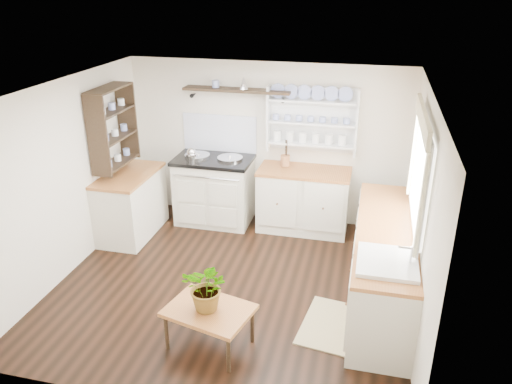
{
  "coord_description": "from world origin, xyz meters",
  "views": [
    {
      "loc": [
        1.45,
        -4.79,
        3.34
      ],
      "look_at": [
        0.24,
        0.25,
        1.1
      ],
      "focal_mm": 35.0,
      "sensor_mm": 36.0,
      "label": 1
    }
  ],
  "objects": [
    {
      "name": "potted_plant",
      "position": [
        0.09,
        -1.08,
        0.68
      ],
      "size": [
        0.51,
        0.47,
        0.49
      ],
      "primitive_type": "imported",
      "rotation": [
        0.0,
        0.0,
        -0.21
      ],
      "color": "#3F7233",
      "rests_on": "center_table"
    },
    {
      "name": "wall_right",
      "position": [
        2.0,
        0.0,
        1.15
      ],
      "size": [
        0.02,
        3.8,
        2.3
      ],
      "primitive_type": "cube",
      "color": "silver",
      "rests_on": "ground"
    },
    {
      "name": "aga_cooker",
      "position": [
        -0.7,
        1.57,
        0.5
      ],
      "size": [
        1.1,
        0.76,
        1.01
      ],
      "color": "beige",
      "rests_on": "floor"
    },
    {
      "name": "high_shelf",
      "position": [
        -0.4,
        1.78,
        1.91
      ],
      "size": [
        1.5,
        0.29,
        0.16
      ],
      "color": "black",
      "rests_on": "wall_back"
    },
    {
      "name": "kettle",
      "position": [
        -0.98,
        1.45,
        1.03
      ],
      "size": [
        0.17,
        0.17,
        0.21
      ],
      "primitive_type": null,
      "color": "silver",
      "rests_on": "aga_cooker"
    },
    {
      "name": "wall_left",
      "position": [
        -2.0,
        0.0,
        1.15
      ],
      "size": [
        0.02,
        3.8,
        2.3
      ],
      "primitive_type": "cube",
      "color": "silver",
      "rests_on": "ground"
    },
    {
      "name": "back_cabinets",
      "position": [
        0.6,
        1.6,
        0.46
      ],
      "size": [
        1.27,
        0.63,
        0.9
      ],
      "color": "beige",
      "rests_on": "floor"
    },
    {
      "name": "floor_rug",
      "position": [
        1.21,
        -0.51,
        0.01
      ],
      "size": [
        0.66,
        0.92,
        0.02
      ],
      "primitive_type": "cube",
      "rotation": [
        0.0,
        0.0,
        -0.14
      ],
      "color": "#928255",
      "rests_on": "floor"
    },
    {
      "name": "ceiling",
      "position": [
        0.0,
        0.0,
        2.3
      ],
      "size": [
        4.0,
        3.8,
        0.01
      ],
      "primitive_type": "cube",
      "color": "white",
      "rests_on": "wall_back"
    },
    {
      "name": "center_table",
      "position": [
        0.09,
        -1.08,
        0.38
      ],
      "size": [
        0.91,
        0.74,
        0.43
      ],
      "rotation": [
        0.0,
        0.0,
        -0.24
      ],
      "color": "brown",
      "rests_on": "floor"
    },
    {
      "name": "utensil_crock",
      "position": [
        0.31,
        1.68,
        0.99
      ],
      "size": [
        0.13,
        0.13,
        0.15
      ],
      "primitive_type": "cylinder",
      "color": "#996038",
      "rests_on": "back_cabinets"
    },
    {
      "name": "floor",
      "position": [
        0.0,
        0.0,
        0.0
      ],
      "size": [
        4.0,
        3.8,
        0.01
      ],
      "primitive_type": "cube",
      "color": "black",
      "rests_on": "ground"
    },
    {
      "name": "belfast_sink",
      "position": [
        1.7,
        -0.65,
        0.8
      ],
      "size": [
        0.55,
        0.6,
        0.45
      ],
      "color": "white",
      "rests_on": "right_cabinets"
    },
    {
      "name": "wall_back",
      "position": [
        0.0,
        1.9,
        1.15
      ],
      "size": [
        4.0,
        0.02,
        2.3
      ],
      "primitive_type": "cube",
      "color": "silver",
      "rests_on": "ground"
    },
    {
      "name": "right_cabinets",
      "position": [
        1.7,
        0.1,
        0.46
      ],
      "size": [
        0.62,
        2.43,
        0.9
      ],
      "color": "beige",
      "rests_on": "floor"
    },
    {
      "name": "plate_rack",
      "position": [
        0.65,
        1.86,
        1.56
      ],
      "size": [
        1.2,
        0.22,
        0.9
      ],
      "color": "white",
      "rests_on": "wall_back"
    },
    {
      "name": "left_cabinets",
      "position": [
        -1.7,
        0.9,
        0.46
      ],
      "size": [
        0.62,
        1.13,
        0.9
      ],
      "color": "beige",
      "rests_on": "floor"
    },
    {
      "name": "left_shelving",
      "position": [
        -1.84,
        0.9,
        1.55
      ],
      "size": [
        0.28,
        0.8,
        1.05
      ],
      "primitive_type": "cube",
      "color": "black",
      "rests_on": "wall_left"
    },
    {
      "name": "window",
      "position": [
        1.95,
        0.15,
        1.56
      ],
      "size": [
        0.08,
        1.55,
        1.22
      ],
      "color": "white",
      "rests_on": "wall_right"
    }
  ]
}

